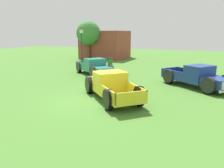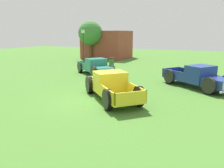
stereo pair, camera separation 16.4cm
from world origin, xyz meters
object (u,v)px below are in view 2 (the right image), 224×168
Objects in this scene: pickup_truck_foreground at (110,85)px; oak_tree_east at (90,33)px; pickup_truck_behind_left at (96,67)px; pickup_truck_behind_right at (201,78)px; lamp_post_near at (83,47)px; trash_can at (112,62)px.

oak_tree_east reaches higher than pickup_truck_foreground.
oak_tree_east is at bearing 122.86° from pickup_truck_behind_left.
oak_tree_east reaches higher than pickup_truck_behind_right.
pickup_truck_foreground is at bearing -134.74° from pickup_truck_behind_right.
oak_tree_east reaches higher than lamp_post_near.
pickup_truck_behind_left is at bearing -77.99° from trash_can.
lamp_post_near is at bearing 128.43° from pickup_truck_foreground.
oak_tree_east is (-2.12, 5.20, 1.47)m from lamp_post_near.
lamp_post_near is at bearing -162.98° from trash_can.
oak_tree_east is (-15.25, 11.31, 2.87)m from pickup_truck_behind_right.
oak_tree_east reaches higher than pickup_truck_behind_left.
trash_can is at bearing 144.86° from pickup_truck_behind_right.
pickup_truck_behind_right is at bearing -8.56° from pickup_truck_behind_left.
pickup_truck_behind_right is at bearing -35.14° from trash_can.
pickup_truck_behind_left is 5.18× the size of trash_can.
pickup_truck_behind_left is at bearing 171.44° from pickup_truck_behind_right.
pickup_truck_behind_left is 0.94× the size of pickup_truck_behind_right.
pickup_truck_foreground is 13.79m from lamp_post_near.
pickup_truck_behind_right reaches higher than trash_can.
pickup_truck_foreground is 5.16× the size of trash_can.
pickup_truck_behind_left is 0.93× the size of oak_tree_east.
pickup_truck_behind_left is 8.90m from pickup_truck_behind_right.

